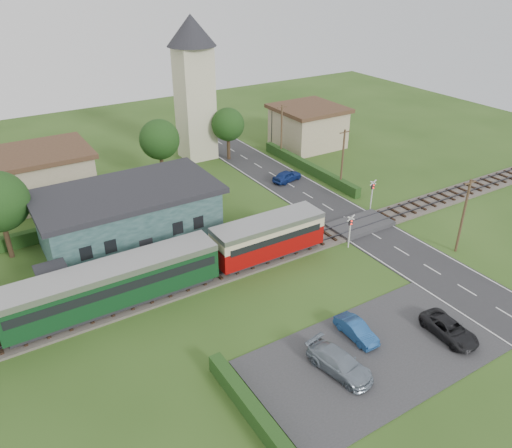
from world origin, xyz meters
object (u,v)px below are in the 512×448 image
car_park_dark (449,329)px  pedestrian_near (214,242)px  equipment_hut (54,282)px  car_park_blue (356,330)px  house_east (308,126)px  crossing_signal_far (372,190)px  church_tower (194,78)px  pedestrian_far (83,284)px  station_building (129,216)px  car_on_road (287,176)px  train (69,298)px  house_west (40,175)px  crossing_signal_near (350,227)px  car_park_silver (340,363)px

car_park_dark → pedestrian_near: 20.31m
equipment_hut → car_park_blue: (16.71, -15.23, -1.08)m
equipment_hut → house_east: bearing=26.3°
crossing_signal_far → car_park_blue: crossing_signal_far is taller
church_tower → pedestrian_far: church_tower is taller
station_building → car_on_road: bearing=11.1°
station_building → car_park_blue: (8.71, -21.02, -2.02)m
equipment_hut → station_building: size_ratio=0.16×
train → pedestrian_far: size_ratio=28.05×
car_park_dark → pedestrian_near: bearing=120.4°
church_tower → car_on_road: (5.27, -13.04, -9.52)m
train → car_park_blue: size_ratio=12.06×
station_building → church_tower: bearing=48.6°
church_tower → car_park_blue: bearing=-99.4°
car_on_road → pedestrian_near: pedestrian_near is taller
house_west → pedestrian_far: bearing=-93.0°
car_park_dark → crossing_signal_near: bearing=85.1°
house_east → car_park_blue: (-21.29, -34.03, -2.13)m
house_west → house_east: size_ratio=1.23×
church_tower → crossing_signal_far: (8.60, -23.61, -8.08)m
train → church_tower: church_tower is taller
crossing_signal_far → house_west: bearing=144.2°
church_tower → crossing_signal_far: size_ratio=5.37×
house_west → car_park_blue: size_ratio=3.01×
pedestrian_near → equipment_hut: bearing=20.0°
equipment_hut → station_building: 9.92m
train → house_east: (37.57, 22.00, 0.62)m
equipment_hut → house_east: (38.00, 18.80, 1.05)m
car_on_road → train: bearing=102.3°
car_park_blue → pedestrian_near: size_ratio=2.06×
car_park_dark → car_on_road: bearing=82.6°
car_on_road → car_park_silver: bearing=138.7°
station_building → church_tower: (15.00, 17.01, 7.53)m
church_tower → crossing_signal_near: (1.40, -28.41, -8.08)m
crossing_signal_near → car_park_silver: crossing_signal_near is taller
equipment_hut → crossing_signal_near: 25.04m
house_east → crossing_signal_near: size_ratio=2.69×
church_tower → car_on_road: size_ratio=4.58×
car_on_road → pedestrian_near: size_ratio=2.21×
train → car_on_road: train is taller
house_east → crossing_signal_near: bearing=-119.1°
crossing_signal_near → church_tower: bearing=92.8°
crossing_signal_far → church_tower: bearing=110.0°
equipment_hut → car_park_dark: bearing=-39.8°
station_building → crossing_signal_far: size_ratio=4.88×
station_building → crossing_signal_near: size_ratio=4.88×
church_tower → train: bearing=-131.0°
house_west → car_park_silver: size_ratio=2.32×
crossing_signal_far → car_park_dark: bearing=-117.8°
car_on_road → car_park_dark: car_on_road is taller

